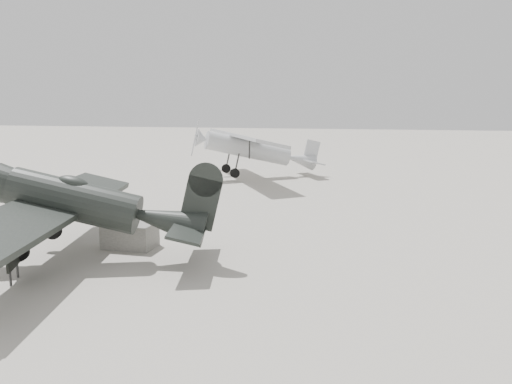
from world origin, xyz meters
TOP-DOWN VIEW (x-y plane):
  - ground at (0.00, 0.00)m, footprint 160.00×160.00m
  - lowwing_monoplane at (-5.19, -4.83)m, footprint 7.85×10.89m
  - highwing_monoplane at (-4.00, 13.83)m, footprint 9.42×11.61m
  - equipment_block at (-4.65, -3.11)m, footprint 1.76×1.13m
  - sign_board at (-6.33, -6.93)m, footprint 0.44×0.96m

SIDE VIEW (x-z plane):
  - ground at x=0.00m, z-range 0.00..0.00m
  - equipment_block at x=-4.65m, z-range 0.00..0.87m
  - sign_board at x=-6.33m, z-range 0.14..1.60m
  - lowwing_monoplane at x=-5.19m, z-range 0.10..3.60m
  - highwing_monoplane at x=-4.00m, z-range 0.44..3.90m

